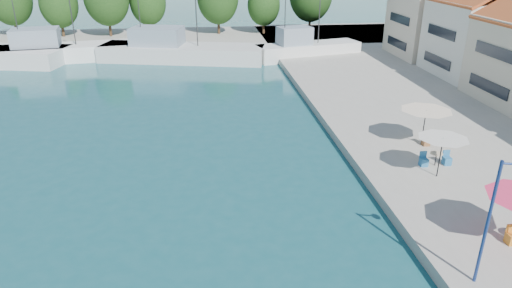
{
  "coord_description": "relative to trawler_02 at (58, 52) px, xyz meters",
  "views": [
    {
      "loc": [
        -2.67,
        0.6,
        12.08
      ],
      "look_at": [
        0.37,
        26.0,
        1.1
      ],
      "focal_mm": 32.0,
      "sensor_mm": 36.0,
      "label": 1
    }
  ],
  "objects": [
    {
      "name": "cafe_table_02",
      "position": [
        29.66,
        -32.99,
        -0.18
      ],
      "size": [
        1.82,
        0.7,
        0.76
      ],
      "color": "black",
      "rests_on": "quay_right"
    },
    {
      "name": "cafe_table_03",
      "position": [
        31.16,
        -30.17,
        -0.18
      ],
      "size": [
        1.82,
        0.7,
        0.76
      ],
      "color": "black",
      "rests_on": "quay_right"
    },
    {
      "name": "quay_far",
      "position": [
        11.29,
        11.15,
        -0.77
      ],
      "size": [
        90.0,
        16.0,
        0.6
      ],
      "primitive_type": "cube",
      "color": "#9E9A8F",
      "rests_on": "ground"
    },
    {
      "name": "tree_05",
      "position": [
        9.28,
        14.07,
        3.92
      ],
      "size": [
        5.14,
        5.14,
        7.61
      ],
      "color": "#3F2B19",
      "rests_on": "quay_far"
    },
    {
      "name": "street_lamp",
      "position": [
        26.7,
        -42.7,
        3.02
      ],
      "size": [
        1.01,
        0.45,
        5.03
      ],
      "rotation": [
        0.0,
        0.0,
        -0.27
      ],
      "color": "navy",
      "rests_on": "quay_right"
    },
    {
      "name": "trawler_02",
      "position": [
        0.0,
        0.0,
        0.0
      ],
      "size": [
        17.22,
        6.9,
        10.2
      ],
      "rotation": [
        0.0,
        0.0,
        0.16
      ],
      "color": "white",
      "rests_on": "ground"
    },
    {
      "name": "umbrella_cream",
      "position": [
        30.26,
        -29.97,
        1.57
      ],
      "size": [
        3.18,
        3.18,
        2.29
      ],
      "color": "black",
      "rests_on": "quay_right"
    },
    {
      "name": "building_05",
      "position": [
        43.29,
        -13.85,
        4.19
      ],
      "size": [
        8.4,
        8.8,
        9.7
      ],
      "color": "white",
      "rests_on": "quay_right"
    },
    {
      "name": "umbrella_white",
      "position": [
        29.11,
        -34.31,
        1.54
      ],
      "size": [
        2.68,
        2.68,
        2.26
      ],
      "color": "black",
      "rests_on": "quay_right"
    },
    {
      "name": "trawler_03",
      "position": [
        13.89,
        -1.59,
        -0.0
      ],
      "size": [
        19.55,
        9.11,
        10.2
      ],
      "rotation": [
        0.0,
        0.0,
        -0.23
      ],
      "color": "silver",
      "rests_on": "ground"
    },
    {
      "name": "trawler_04",
      "position": [
        28.89,
        -2.35,
        0.0
      ],
      "size": [
        12.86,
        6.08,
        10.2
      ],
      "rotation": [
        0.0,
        0.0,
        0.24
      ],
      "color": "silver",
      "rests_on": "ground"
    },
    {
      "name": "building_06",
      "position": [
        43.29,
        -4.85,
        4.43
      ],
      "size": [
        9.0,
        8.8,
        10.2
      ],
      "color": "beige",
      "rests_on": "quay_right"
    },
    {
      "name": "tree_03",
      "position": [
        -2.72,
        13.02,
        3.93
      ],
      "size": [
        5.15,
        5.15,
        7.63
      ],
      "color": "#3F2B19",
      "rests_on": "quay_far"
    },
    {
      "name": "tree_07",
      "position": [
        25.82,
        12.31,
        3.54
      ],
      "size": [
        4.69,
        4.69,
        6.95
      ],
      "color": "#3F2B19",
      "rests_on": "quay_far"
    }
  ]
}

